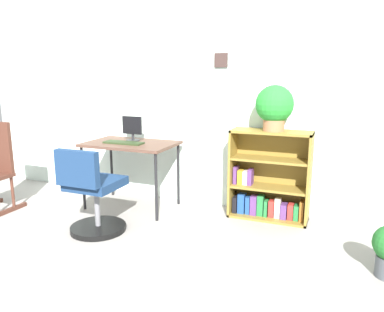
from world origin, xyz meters
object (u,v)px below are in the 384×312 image
object	(u,v)px
office_chair	(93,197)
potted_plant_on_shelf	(274,106)
desk	(131,148)
keyboard	(124,143)
bookshelf_low	(268,180)
monitor	(132,129)

from	to	relation	value
office_chair	potted_plant_on_shelf	xyz separation A→B (m)	(1.45, 0.97, 0.80)
desk	potted_plant_on_shelf	xyz separation A→B (m)	(1.49, 0.21, 0.48)
keyboard	potted_plant_on_shelf	bearing A→B (deg)	10.60
keyboard	bookshelf_low	distance (m)	1.57
keyboard	bookshelf_low	world-z (taller)	bookshelf_low
desk	potted_plant_on_shelf	distance (m)	1.58
keyboard	bookshelf_low	bearing A→B (deg)	12.81
desk	keyboard	bearing A→B (deg)	-116.28
keyboard	bookshelf_low	size ratio (longest dim) A/B	0.48
desk	keyboard	size ratio (longest dim) A/B	2.23
monitor	bookshelf_low	bearing A→B (deg)	6.43
monitor	bookshelf_low	size ratio (longest dim) A/B	0.30
office_chair	bookshelf_low	world-z (taller)	bookshelf_low
office_chair	potted_plant_on_shelf	bearing A→B (deg)	33.74
monitor	office_chair	distance (m)	1.00
office_chair	potted_plant_on_shelf	world-z (taller)	potted_plant_on_shelf
desk	keyboard	distance (m)	0.11
desk	bookshelf_low	bearing A→B (deg)	10.21
desk	office_chair	xyz separation A→B (m)	(0.04, -0.76, -0.31)
bookshelf_low	office_chair	bearing A→B (deg)	-144.14
bookshelf_low	monitor	bearing A→B (deg)	-173.57
monitor	office_chair	xyz separation A→B (m)	(0.07, -0.86, -0.51)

